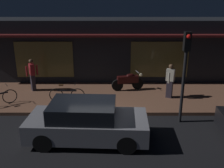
% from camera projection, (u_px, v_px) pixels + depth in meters
% --- Properties ---
extents(ground_plane, '(60.00, 60.00, 0.00)m').
position_uv_depth(ground_plane, '(98.00, 127.00, 9.77)').
color(ground_plane, black).
extents(sidewalk_slab, '(18.00, 4.00, 0.15)m').
position_uv_depth(sidewalk_slab, '(101.00, 97.00, 12.59)').
color(sidewalk_slab, brown).
rests_on(sidewalk_slab, ground_plane).
extents(storefront_building, '(18.00, 3.30, 3.60)m').
position_uv_depth(storefront_building, '(103.00, 49.00, 15.23)').
color(storefront_building, black).
rests_on(storefront_building, ground_plane).
extents(motorcycle, '(1.69, 0.64, 0.97)m').
position_uv_depth(motorcycle, '(128.00, 81.00, 13.15)').
color(motorcycle, black).
rests_on(motorcycle, sidewalk_slab).
extents(bicycle_parked, '(1.66, 0.42, 0.91)m').
position_uv_depth(bicycle_parked, '(67.00, 95.00, 11.68)').
color(bicycle_parked, black).
rests_on(bicycle_parked, sidewalk_slab).
extents(person_photographer, '(0.57, 0.44, 1.67)m').
position_uv_depth(person_photographer, '(33.00, 74.00, 12.98)').
color(person_photographer, '#28232D').
rests_on(person_photographer, sidewalk_slab).
extents(person_bystander, '(0.44, 0.59, 1.67)m').
position_uv_depth(person_bystander, '(170.00, 80.00, 12.02)').
color(person_bystander, '#28232D').
rests_on(person_bystander, sidewalk_slab).
extents(traffic_light_pole, '(0.24, 0.33, 3.60)m').
position_uv_depth(traffic_light_pole, '(185.00, 62.00, 9.40)').
color(traffic_light_pole, black).
rests_on(traffic_light_pole, ground_plane).
extents(parked_car_near, '(4.18, 1.94, 1.42)m').
position_uv_depth(parked_car_near, '(86.00, 121.00, 8.71)').
color(parked_car_near, black).
rests_on(parked_car_near, ground_plane).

